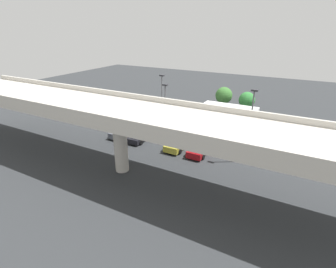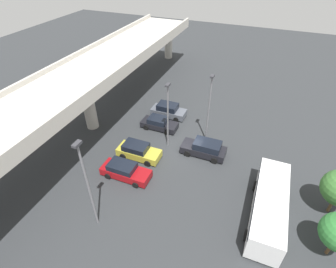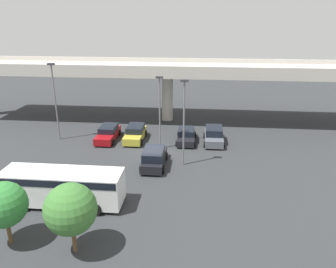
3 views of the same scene
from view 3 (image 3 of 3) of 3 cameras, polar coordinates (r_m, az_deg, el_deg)
ground_plane at (r=31.78m, az=-2.28°, el=-4.26°), size 106.90×106.90×0.00m
highway_overpass at (r=41.86m, az=-0.10°, el=10.71°), size 51.30×7.57×7.56m
parked_car_0 at (r=36.82m, az=-10.40°, el=0.11°), size 2.08×4.86×1.50m
parked_car_1 at (r=36.23m, az=-5.75°, el=0.10°), size 2.12×4.60×1.60m
parked_car_2 at (r=29.90m, az=-2.46°, el=-4.17°), size 2.18×4.71×1.71m
parked_car_3 at (r=35.68m, az=3.19°, el=-0.30°), size 2.10×4.41×1.44m
parked_car_4 at (r=35.64m, az=7.97°, el=-0.28°), size 2.16×4.45×1.70m
shuttle_bus at (r=25.05m, az=-17.89°, el=-8.42°), size 8.70×2.78×2.60m
lamp_post_near_aisle at (r=28.83m, az=2.79°, el=3.05°), size 0.70×0.35×7.94m
lamp_post_mid_lot at (r=32.62m, az=-1.46°, el=4.70°), size 0.70×0.35×7.52m
lamp_post_by_overpass at (r=37.10m, az=-19.12°, el=6.22°), size 0.70×0.35×8.40m
tree_front_left at (r=21.79m, az=-26.70°, el=-10.96°), size 2.75×2.75×4.04m
tree_front_centre at (r=19.56m, az=-16.61°, el=-12.45°), size 3.00×3.00×4.37m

